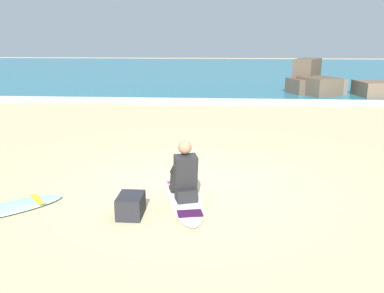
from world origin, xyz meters
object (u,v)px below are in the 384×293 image
Objects in this scene: surfboard_main at (185,197)px; beach_bag at (131,206)px; surfer_seated at (184,176)px; surfboard_spare_near at (5,209)px.

beach_bag is at bearing -137.39° from surfboard_main.
surfboard_main is 1.00m from beach_bag.
surfer_seated is at bearing 37.37° from beach_bag.
surfboard_main is at bearing 42.61° from beach_bag.
beach_bag is at bearing -0.44° from surfboard_spare_near.
surfboard_main and surfboard_spare_near have the same top height.
beach_bag is (1.94, -0.02, 0.12)m from surfboard_spare_near.
surfboard_spare_near is (-2.68, -0.55, -0.40)m from surfer_seated.
surfboard_spare_near is 3.44× the size of beach_bag.
surfboard_spare_near is at bearing -166.14° from surfboard_main.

